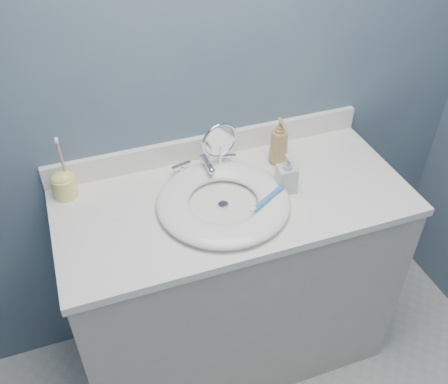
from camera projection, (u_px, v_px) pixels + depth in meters
name	position (u px, v px, depth m)	size (l,w,h in m)	color
back_wall	(207.00, 77.00, 1.71)	(2.20, 0.02, 2.40)	#4D5973
vanity_cabinet	(233.00, 283.00, 2.00)	(1.20, 0.55, 0.85)	#B5B0A6
countertop	(234.00, 200.00, 1.72)	(1.22, 0.57, 0.03)	white
backsplash	(210.00, 145.00, 1.87)	(1.22, 0.02, 0.09)	white
basin	(223.00, 202.00, 1.67)	(0.45, 0.45, 0.04)	white
drain	(223.00, 205.00, 1.68)	(0.04, 0.04, 0.01)	silver
faucet	(205.00, 166.00, 1.80)	(0.25, 0.13, 0.07)	silver
makeup_mirror	(220.00, 146.00, 1.75)	(0.14, 0.08, 0.21)	silver
soap_bottle_amber	(279.00, 141.00, 1.81)	(0.07, 0.07, 0.18)	#A9894C
soap_bottle_clear	(287.00, 173.00, 1.70)	(0.06, 0.07, 0.14)	silver
toothbrush_holder	(64.00, 183.00, 1.69)	(0.08, 0.08, 0.23)	#FDEC7E
toothbrush_lying	(267.00, 199.00, 1.64)	(0.16, 0.10, 0.02)	#3477BB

